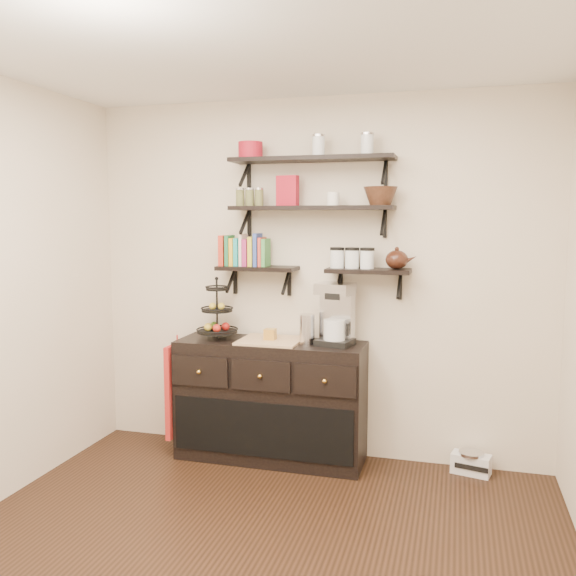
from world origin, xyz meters
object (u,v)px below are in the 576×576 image
Objects in this scene: coffee_maker at (336,315)px; radio at (471,463)px; sideboard at (271,400)px; fruit_stand at (218,318)px.

coffee_maker is 1.56× the size of radio.
radio is (1.46, 0.11, -0.37)m from sideboard.
sideboard is 0.74m from fruit_stand.
fruit_stand is 2.12m from radio.
coffee_maker is at bearing 1.75° from fruit_stand.
coffee_maker is at bearing -161.76° from radio.
fruit_stand reaches higher than radio.
fruit_stand is 1.00× the size of coffee_maker.
fruit_stand is 1.55× the size of radio.
radio is at bearing 4.42° from sideboard.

